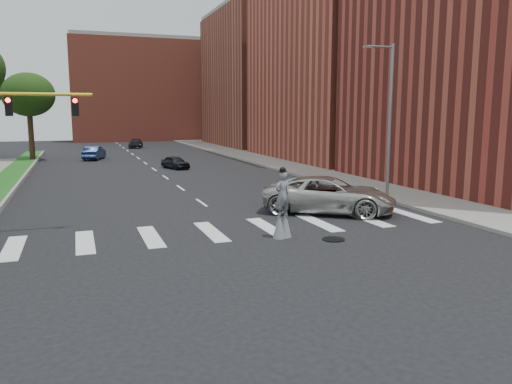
{
  "coord_description": "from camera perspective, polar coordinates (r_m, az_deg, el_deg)",
  "views": [
    {
      "loc": [
        -6.57,
        -19.29,
        5.05
      ],
      "look_at": [
        0.6,
        0.54,
        1.7
      ],
      "focal_mm": 35.0,
      "sensor_mm": 36.0,
      "label": 1
    }
  ],
  "objects": [
    {
      "name": "stilt_performer",
      "position": [
        20.29,
        3.04,
        -1.98
      ],
      "size": [
        0.83,
        0.62,
        2.92
      ],
      "rotation": [
        0.0,
        0.0,
        3.43
      ],
      "color": "#311E13",
      "rests_on": "ground"
    },
    {
      "name": "ground_plane",
      "position": [
        21.0,
        -1.04,
        -4.89
      ],
      "size": [
        160.0,
        160.0,
        0.0
      ],
      "primitive_type": "plane",
      "color": "black",
      "rests_on": "ground"
    },
    {
      "name": "streetlight",
      "position": [
        30.74,
        14.93,
        8.44
      ],
      "size": [
        2.05,
        0.2,
        9.0
      ],
      "color": "slate",
      "rests_on": "ground"
    },
    {
      "name": "car_near",
      "position": [
        46.18,
        -9.21,
        3.37
      ],
      "size": [
        2.45,
        3.72,
        1.18
      ],
      "primitive_type": "imported",
      "rotation": [
        0.0,
        0.0,
        0.33
      ],
      "color": "black",
      "rests_on": "ground"
    },
    {
      "name": "manhole",
      "position": [
        20.39,
        8.85,
        -5.36
      ],
      "size": [
        0.9,
        0.9,
        0.04
      ],
      "primitive_type": "cylinder",
      "color": "black",
      "rests_on": "ground"
    },
    {
      "name": "car_far",
      "position": [
        75.1,
        -13.58,
        5.41
      ],
      "size": [
        2.65,
        4.6,
        1.25
      ],
      "primitive_type": "imported",
      "rotation": [
        0.0,
        0.0,
        -0.22
      ],
      "color": "black",
      "rests_on": "ground"
    },
    {
      "name": "building_mid",
      "position": [
        57.39,
        10.55,
        15.84
      ],
      "size": [
        16.0,
        22.0,
        24.0
      ],
      "primitive_type": "cube",
      "color": "#AC4836",
      "rests_on": "ground"
    },
    {
      "name": "car_mid",
      "position": [
        57.32,
        -18.0,
        4.27
      ],
      "size": [
        2.73,
        4.67,
        1.45
      ],
      "primitive_type": "imported",
      "rotation": [
        0.0,
        0.0,
        2.85
      ],
      "color": "#142649",
      "rests_on": "ground"
    },
    {
      "name": "suv_crossing",
      "position": [
        25.66,
        8.35,
        -0.32
      ],
      "size": [
        7.22,
        6.29,
        1.85
      ],
      "primitive_type": "imported",
      "rotation": [
        0.0,
        0.0,
        0.97
      ],
      "color": "#B1AFA8",
      "rests_on": "ground"
    },
    {
      "name": "tree_6",
      "position": [
        57.35,
        -24.58,
        10.04
      ],
      "size": [
        5.28,
        5.28,
        9.16
      ],
      "color": "#311E13",
      "rests_on": "ground"
    },
    {
      "name": "sidewalk_right",
      "position": [
        48.48,
        3.41,
        3.14
      ],
      "size": [
        5.0,
        90.0,
        0.18
      ],
      "primitive_type": "cube",
      "color": "gray",
      "rests_on": "ground"
    },
    {
      "name": "median_curb",
      "position": [
        39.79,
        -25.31,
        1.07
      ],
      "size": [
        0.2,
        60.0,
        0.28
      ],
      "primitive_type": "cube",
      "color": "gray",
      "rests_on": "ground"
    },
    {
      "name": "building_far",
      "position": [
        78.82,
        1.45,
        12.63
      ],
      "size": [
        16.0,
        22.0,
        20.0
      ],
      "primitive_type": "cube",
      "color": "brown",
      "rests_on": "ground"
    },
    {
      "name": "grass_median",
      "position": [
        39.9,
        -26.81,
        0.96
      ],
      "size": [
        2.0,
        60.0,
        0.25
      ],
      "primitive_type": "cube",
      "color": "#175017",
      "rests_on": "ground"
    },
    {
      "name": "building_backdrop",
      "position": [
        98.18,
        -12.75,
        11.12
      ],
      "size": [
        26.0,
        14.0,
        18.0
      ],
      "primitive_type": "cube",
      "color": "#AC4836",
      "rests_on": "ground"
    }
  ]
}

